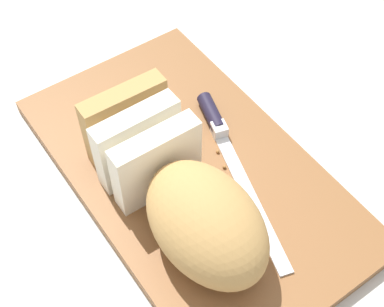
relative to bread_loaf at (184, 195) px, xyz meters
name	(u,v)px	position (x,y,z in m)	size (l,w,h in m)	color
ground_plane	(192,176)	(0.05, -0.05, -0.07)	(3.00, 3.00, 0.00)	beige
cutting_board	(192,172)	(0.05, -0.05, -0.06)	(0.47, 0.27, 0.02)	brown
bread_loaf	(184,195)	(0.00, 0.00, 0.00)	(0.28, 0.12, 0.10)	tan
bread_knife	(222,136)	(0.07, -0.11, -0.04)	(0.27, 0.10, 0.02)	silver
crumb_near_knife	(181,146)	(0.09, -0.06, -0.05)	(0.00, 0.00, 0.00)	#996633
crumb_near_loaf	(132,162)	(0.11, 0.01, -0.05)	(0.01, 0.01, 0.01)	#996633
crumb_stray_left	(224,167)	(0.03, -0.08, -0.05)	(0.00, 0.00, 0.00)	#996633
crumb_stray_right	(218,152)	(0.05, -0.09, -0.05)	(0.00, 0.00, 0.00)	#996633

